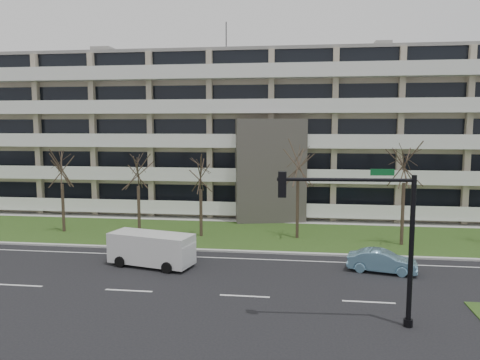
# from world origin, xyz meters

# --- Properties ---
(ground) EXTENTS (160.00, 160.00, 0.00)m
(ground) POSITION_xyz_m (0.00, 0.00, 0.00)
(ground) COLOR black
(ground) RESTS_ON ground
(grass_verge) EXTENTS (90.00, 10.00, 0.06)m
(grass_verge) POSITION_xyz_m (0.00, 13.00, 0.03)
(grass_verge) COLOR #2C4517
(grass_verge) RESTS_ON ground
(curb) EXTENTS (90.00, 0.35, 0.12)m
(curb) POSITION_xyz_m (0.00, 8.00, 0.06)
(curb) COLOR #B2B2AD
(curb) RESTS_ON ground
(sidewalk) EXTENTS (90.00, 2.00, 0.08)m
(sidewalk) POSITION_xyz_m (0.00, 18.50, 0.04)
(sidewalk) COLOR #B2B2AD
(sidewalk) RESTS_ON ground
(lane_edge_line) EXTENTS (90.00, 0.12, 0.01)m
(lane_edge_line) POSITION_xyz_m (0.00, 6.50, 0.01)
(lane_edge_line) COLOR white
(lane_edge_line) RESTS_ON ground
(apartment_building) EXTENTS (60.50, 15.10, 18.75)m
(apartment_building) POSITION_xyz_m (-0.01, 25.32, 7.61)
(apartment_building) COLOR tan
(apartment_building) RESTS_ON ground
(silver_pickup) EXTENTS (5.33, 2.50, 1.47)m
(silver_pickup) POSITION_xyz_m (-6.65, 5.87, 0.74)
(silver_pickup) COLOR #B6B8BE
(silver_pickup) RESTS_ON ground
(blue_sedan) EXTENTS (4.09, 2.16, 1.28)m
(blue_sedan) POSITION_xyz_m (7.40, 4.87, 0.64)
(blue_sedan) COLOR #7DB7D9
(blue_sedan) RESTS_ON ground
(white_van) EXTENTS (5.40, 3.04, 1.98)m
(white_van) POSITION_xyz_m (-6.13, 4.31, 1.19)
(white_van) COLOR silver
(white_van) RESTS_ON ground
(traffic_signal) EXTENTS (5.76, 0.69, 6.67)m
(traffic_signal) POSITION_xyz_m (5.38, -2.70, 4.31)
(traffic_signal) COLOR black
(traffic_signal) RESTS_ON ground
(tree_1) EXTENTS (3.44, 3.44, 6.89)m
(tree_1) POSITION_xyz_m (-15.96, 12.11, 5.35)
(tree_1) COLOR #382B21
(tree_1) RESTS_ON ground
(tree_2) EXTENTS (3.35, 3.35, 6.69)m
(tree_2) POSITION_xyz_m (-9.86, 12.45, 5.20)
(tree_2) COLOR #382B21
(tree_2) RESTS_ON ground
(tree_3) EXTENTS (3.23, 3.23, 6.46)m
(tree_3) POSITION_xyz_m (-4.81, 12.02, 5.02)
(tree_3) COLOR #382B21
(tree_3) RESTS_ON ground
(tree_4) EXTENTS (3.88, 3.88, 7.77)m
(tree_4) POSITION_xyz_m (2.45, 12.39, 6.04)
(tree_4) COLOR #382B21
(tree_4) RESTS_ON ground
(tree_5) EXTENTS (3.98, 3.98, 7.96)m
(tree_5) POSITION_xyz_m (9.80, 11.28, 6.19)
(tree_5) COLOR #382B21
(tree_5) RESTS_ON ground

